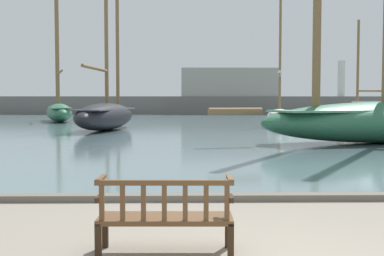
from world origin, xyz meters
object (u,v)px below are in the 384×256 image
at_px(sailboat_distant_harbor, 360,112).
at_px(sailboat_outer_starboard, 106,114).
at_px(sailboat_mid_port, 279,115).
at_px(park_bench, 165,215).
at_px(sailboat_centre_channel, 59,110).

bearing_deg(sailboat_distant_harbor, sailboat_outer_starboard, -145.43).
bearing_deg(sailboat_outer_starboard, sailboat_mid_port, 25.90).
relative_size(park_bench, sailboat_centre_channel, 0.12).
bearing_deg(sailboat_outer_starboard, sailboat_distant_harbor, 34.57).
relative_size(sailboat_centre_channel, sailboat_outer_starboard, 1.14).
xyz_separation_m(sailboat_centre_channel, sailboat_distant_harbor, (27.13, 1.92, -0.21)).
bearing_deg(sailboat_mid_port, sailboat_distant_harbor, 43.57).
bearing_deg(park_bench, sailboat_centre_channel, 106.28).
xyz_separation_m(sailboat_mid_port, sailboat_distant_harbor, (9.19, 8.74, 0.03)).
bearing_deg(park_bench, sailboat_outer_starboard, 100.74).
xyz_separation_m(sailboat_centre_channel, sailboat_outer_starboard, (6.11, -12.57, -0.01)).
relative_size(park_bench, sailboat_mid_port, 0.15).
height_order(sailboat_mid_port, sailboat_centre_channel, sailboat_centre_channel).
height_order(sailboat_mid_port, sailboat_distant_harbor, sailboat_mid_port).
bearing_deg(sailboat_mid_port, sailboat_centre_channel, 159.19).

